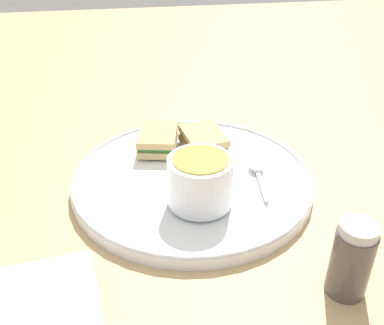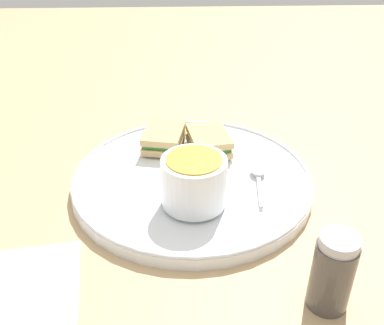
# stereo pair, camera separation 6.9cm
# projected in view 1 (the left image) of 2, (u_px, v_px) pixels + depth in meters

# --- Properties ---
(ground_plane) EXTENTS (2.40, 2.40, 0.00)m
(ground_plane) POSITION_uv_depth(u_px,v_px,m) (192.00, 185.00, 0.71)
(ground_plane) COLOR tan
(plate) EXTENTS (0.37, 0.37, 0.02)m
(plate) POSITION_uv_depth(u_px,v_px,m) (192.00, 179.00, 0.70)
(plate) COLOR white
(plate) RESTS_ON ground_plane
(soup_bowl) EXTENTS (0.09, 0.09, 0.07)m
(soup_bowl) POSITION_uv_depth(u_px,v_px,m) (197.00, 181.00, 0.62)
(soup_bowl) COLOR white
(soup_bowl) RESTS_ON plate
(spoon) EXTENTS (0.11, 0.03, 0.01)m
(spoon) POSITION_uv_depth(u_px,v_px,m) (257.00, 168.00, 0.70)
(spoon) COLOR silver
(spoon) RESTS_ON plate
(sandwich_half_near) EXTENTS (0.09, 0.08, 0.03)m
(sandwich_half_near) POSITION_uv_depth(u_px,v_px,m) (203.00, 140.00, 0.76)
(sandwich_half_near) COLOR tan
(sandwich_half_near) RESTS_ON plate
(sandwich_half_far) EXTENTS (0.09, 0.08, 0.03)m
(sandwich_half_far) POSITION_uv_depth(u_px,v_px,m) (158.00, 139.00, 0.76)
(sandwich_half_far) COLOR tan
(sandwich_half_far) RESTS_ON plate
(salt_shaker) EXTENTS (0.05, 0.05, 0.10)m
(salt_shaker) POSITION_uv_depth(u_px,v_px,m) (352.00, 260.00, 0.50)
(salt_shaker) COLOR #4C4742
(salt_shaker) RESTS_ON ground_plane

